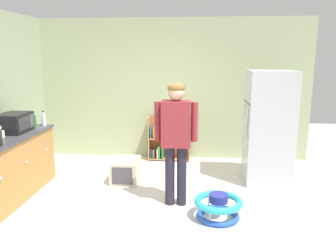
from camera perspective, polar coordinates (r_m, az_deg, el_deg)
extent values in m
plane|color=silver|center=(4.59, -1.17, -13.86)|extent=(12.00, 12.00, 0.00)
cube|color=#9FAD82|center=(6.48, 0.96, 6.23)|extent=(5.20, 0.06, 2.70)
cube|color=#B17D40|center=(5.21, -26.10, -6.83)|extent=(0.60, 1.86, 0.86)
cube|color=#404047|center=(5.09, -26.57, -2.02)|extent=(0.64, 1.90, 0.04)
sphere|color=silver|center=(4.51, -26.80, -7.99)|extent=(0.04, 0.04, 0.04)
sphere|color=silver|center=(5.02, -23.14, -5.71)|extent=(0.04, 0.04, 0.04)
sphere|color=silver|center=(5.54, -20.18, -3.84)|extent=(0.04, 0.04, 0.04)
cube|color=#B7BABF|center=(5.47, 16.89, -0.24)|extent=(0.70, 0.68, 1.78)
cylinder|color=silver|center=(5.23, 13.41, 0.39)|extent=(0.02, 0.02, 0.50)
cube|color=#333333|center=(5.34, 13.43, 3.93)|extent=(0.01, 0.67, 0.01)
cube|color=#B67747|center=(6.47, -3.22, -2.11)|extent=(0.02, 0.28, 0.85)
cube|color=#B67747|center=(6.41, 3.70, -2.26)|extent=(0.02, 0.28, 0.85)
cube|color=#B77143|center=(6.56, 0.32, -1.91)|extent=(0.80, 0.02, 0.85)
cube|color=#B67747|center=(6.54, 0.22, -5.55)|extent=(0.76, 0.24, 0.02)
cube|color=#B67747|center=(6.43, 0.23, -2.10)|extent=(0.76, 0.24, 0.02)
cube|color=#2C5E95|center=(6.52, -2.87, -4.70)|extent=(0.02, 0.17, 0.18)
cube|color=#2F609B|center=(6.41, -2.91, -0.97)|extent=(0.02, 0.17, 0.24)
cube|color=brown|center=(6.52, -2.44, -4.78)|extent=(0.03, 0.17, 0.16)
cube|color=orange|center=(6.40, -2.34, -1.13)|extent=(0.02, 0.17, 0.21)
cube|color=beige|center=(6.50, -1.77, -4.66)|extent=(0.03, 0.17, 0.20)
cube|color=#39343A|center=(6.40, -1.77, -1.21)|extent=(0.03, 0.17, 0.19)
cube|color=#2E8340|center=(6.49, -1.46, -4.50)|extent=(0.03, 0.17, 0.24)
cube|color=gold|center=(6.40, -1.64, -1.15)|extent=(0.02, 0.17, 0.20)
cube|color=#29814B|center=(6.48, -0.90, -4.46)|extent=(0.03, 0.17, 0.25)
cube|color=#823F96|center=(6.38, -1.07, -0.93)|extent=(0.02, 0.17, 0.26)
cylinder|color=#262130|center=(4.55, 0.32, -8.48)|extent=(0.13, 0.13, 0.82)
cylinder|color=#262130|center=(4.54, 2.35, -8.53)|extent=(0.13, 0.13, 0.82)
cube|color=maroon|center=(4.34, 1.38, 0.37)|extent=(0.38, 0.22, 0.61)
cylinder|color=maroon|center=(4.36, -1.77, 0.82)|extent=(0.09, 0.09, 0.52)
cylinder|color=maroon|center=(4.33, 4.56, 0.71)|extent=(0.09, 0.09, 0.52)
sphere|color=#E2AC8D|center=(4.28, 1.41, 5.78)|extent=(0.21, 0.21, 0.21)
ellipsoid|color=brown|center=(4.27, 1.41, 6.56)|extent=(0.22, 0.22, 0.14)
torus|color=blue|center=(4.36, 8.56, -14.94)|extent=(0.54, 0.54, 0.07)
torus|color=#2AAFBC|center=(4.28, 8.64, -12.73)|extent=(0.60, 0.60, 0.08)
cylinder|color=navy|center=(4.26, 8.66, -12.12)|extent=(0.23, 0.23, 0.10)
cylinder|color=silver|center=(4.34, 11.59, -13.83)|extent=(0.02, 0.02, 0.18)
cylinder|color=silver|center=(4.49, 7.00, -12.78)|extent=(0.02, 0.02, 0.18)
cylinder|color=silver|center=(4.14, 7.19, -14.99)|extent=(0.02, 0.02, 0.18)
cube|color=beige|center=(5.48, -7.25, -7.50)|extent=(0.42, 0.54, 0.36)
cube|color=#424247|center=(5.23, -7.88, -8.50)|extent=(0.32, 0.01, 0.27)
cube|color=black|center=(5.34, -24.91, 0.51)|extent=(0.36, 0.48, 0.28)
cube|color=#2D2D33|center=(5.21, -23.41, 0.38)|extent=(0.01, 0.31, 0.20)
cube|color=#515156|center=(5.40, -22.34, 0.84)|extent=(0.01, 0.10, 0.20)
cylinder|color=silver|center=(5.65, -20.55, 0.91)|extent=(0.07, 0.07, 0.18)
cylinder|color=silver|center=(5.63, -20.63, 2.06)|extent=(0.03, 0.03, 0.05)
cylinder|color=black|center=(5.62, -20.66, 2.39)|extent=(0.04, 0.03, 0.02)
cylinder|color=#33753D|center=(5.64, -22.01, 0.78)|extent=(0.07, 0.07, 0.18)
cylinder|color=#33753D|center=(5.62, -22.10, 1.93)|extent=(0.03, 0.03, 0.05)
cylinder|color=black|center=(5.61, -22.13, 2.26)|extent=(0.04, 0.03, 0.02)
cylinder|color=yellow|center=(5.78, -22.78, 0.55)|extent=(0.08, 0.08, 0.09)
cylinder|color=white|center=(5.08, -26.64, -1.26)|extent=(0.08, 0.08, 0.09)
cylinder|color=teal|center=(5.82, -24.42, 0.48)|extent=(0.08, 0.08, 0.09)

